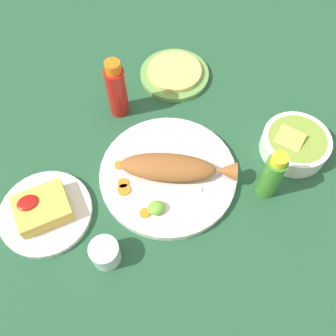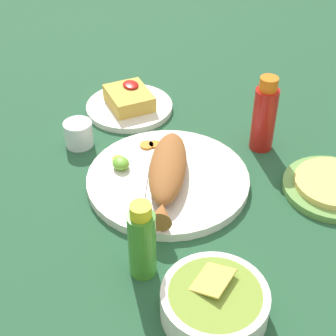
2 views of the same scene
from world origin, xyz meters
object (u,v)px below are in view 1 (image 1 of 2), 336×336
(fried_fish, at_px, (174,168))
(fork_near, at_px, (203,174))
(main_plate, at_px, (168,174))
(guacamole_bowl, at_px, (295,143))
(hot_sauce_bottle_green, at_px, (272,176))
(salt_cup, at_px, (105,253))
(tortilla_plate, at_px, (174,75))
(side_plate_fries, at_px, (46,213))
(hot_sauce_bottle_red, at_px, (117,90))
(fork_far, at_px, (198,190))

(fried_fish, height_order, fork_near, fried_fish)
(main_plate, height_order, guacamole_bowl, guacamole_bowl)
(fried_fish, distance_m, hot_sauce_bottle_green, 0.21)
(main_plate, height_order, hot_sauce_bottle_green, hot_sauce_bottle_green)
(fried_fish, xyz_separation_m, salt_cup, (0.21, 0.11, -0.02))
(fried_fish, relative_size, tortilla_plate, 1.35)
(salt_cup, relative_size, guacamole_bowl, 0.38)
(fried_fish, bearing_deg, side_plate_fries, 22.81)
(main_plate, xyz_separation_m, hot_sauce_bottle_green, (-0.19, 0.13, 0.06))
(main_plate, relative_size, fried_fish, 1.24)
(hot_sauce_bottle_red, height_order, tortilla_plate, hot_sauce_bottle_red)
(side_plate_fries, relative_size, tortilla_plate, 1.08)
(tortilla_plate, bearing_deg, fried_fish, 64.16)
(fried_fish, xyz_separation_m, hot_sauce_bottle_green, (-0.17, 0.12, 0.03))
(main_plate, distance_m, fork_far, 0.08)
(guacamole_bowl, bearing_deg, fried_fish, -10.68)
(salt_cup, bearing_deg, guacamole_bowl, -173.33)
(salt_cup, bearing_deg, fork_far, -168.22)
(main_plate, xyz_separation_m, tortilla_plate, (-0.15, -0.28, -0.00))
(fried_fish, bearing_deg, tortilla_plate, -86.47)
(hot_sauce_bottle_red, height_order, guacamole_bowl, hot_sauce_bottle_red)
(fork_near, distance_m, tortilla_plate, 0.33)
(fork_far, xyz_separation_m, guacamole_bowl, (-0.27, -0.01, 0.01))
(fork_far, bearing_deg, side_plate_fries, -169.20)
(hot_sauce_bottle_green, xyz_separation_m, guacamole_bowl, (-0.12, -0.07, -0.04))
(main_plate, bearing_deg, side_plate_fries, -5.50)
(fork_near, xyz_separation_m, tortilla_plate, (-0.08, -0.32, -0.01))
(hot_sauce_bottle_green, relative_size, guacamole_bowl, 0.90)
(main_plate, distance_m, side_plate_fries, 0.29)
(salt_cup, bearing_deg, hot_sauce_bottle_green, 179.04)
(hot_sauce_bottle_red, bearing_deg, salt_cup, 64.57)
(tortilla_plate, bearing_deg, fork_far, 72.68)
(fork_near, xyz_separation_m, hot_sauce_bottle_red, (0.10, -0.27, 0.06))
(fork_near, height_order, hot_sauce_bottle_red, hot_sauce_bottle_red)
(fried_fish, relative_size, fork_near, 1.64)
(main_plate, distance_m, tortilla_plate, 0.32)
(fried_fish, height_order, tortilla_plate, fried_fish)
(fried_fish, xyz_separation_m, fork_near, (-0.06, 0.03, -0.02))
(side_plate_fries, bearing_deg, fork_far, 163.16)
(main_plate, relative_size, side_plate_fries, 1.56)
(tortilla_plate, bearing_deg, guacamole_bowl, 114.51)
(fork_far, height_order, hot_sauce_bottle_green, hot_sauce_bottle_green)
(side_plate_fries, distance_m, tortilla_plate, 0.51)
(fried_fish, bearing_deg, hot_sauce_bottle_green, 174.58)
(hot_sauce_bottle_red, relative_size, tortilla_plate, 0.88)
(hot_sauce_bottle_green, distance_m, side_plate_fries, 0.50)
(main_plate, relative_size, fork_far, 1.88)
(salt_cup, relative_size, tortilla_plate, 0.32)
(fork_near, xyz_separation_m, hot_sauce_bottle_green, (-0.11, 0.09, 0.05))
(fork_near, relative_size, fork_far, 0.92)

